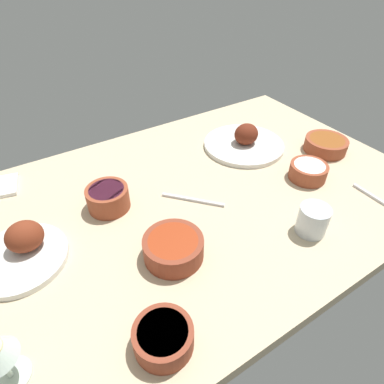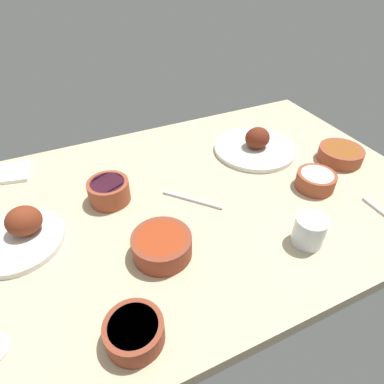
% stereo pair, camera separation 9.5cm
% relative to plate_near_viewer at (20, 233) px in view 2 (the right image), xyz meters
% --- Properties ---
extents(dining_table, '(1.40, 0.90, 0.04)m').
position_rel_plate_near_viewer_xyz_m(dining_table, '(0.46, -0.03, -0.05)').
color(dining_table, '#C6B28E').
rests_on(dining_table, ground).
extents(plate_near_viewer, '(0.22, 0.22, 0.09)m').
position_rel_plate_near_viewer_xyz_m(plate_near_viewer, '(0.00, 0.00, 0.00)').
color(plate_near_viewer, silver).
rests_on(plate_near_viewer, dining_table).
extents(plate_center_main, '(0.29, 0.29, 0.09)m').
position_rel_plate_near_viewer_xyz_m(plate_center_main, '(0.77, 0.11, -0.01)').
color(plate_center_main, silver).
rests_on(plate_center_main, dining_table).
extents(bowl_cream, '(0.12, 0.12, 0.05)m').
position_rel_plate_near_viewer_xyz_m(bowl_cream, '(0.82, -0.14, 0.00)').
color(bowl_cream, brown).
rests_on(bowl_cream, dining_table).
extents(bowl_sauce, '(0.15, 0.15, 0.06)m').
position_rel_plate_near_viewer_xyz_m(bowl_sauce, '(0.31, -0.19, 0.01)').
color(bowl_sauce, brown).
rests_on(bowl_sauce, dining_table).
extents(bowl_onions, '(0.12, 0.12, 0.06)m').
position_rel_plate_near_viewer_xyz_m(bowl_onions, '(0.24, 0.06, 0.01)').
color(bowl_onions, brown).
rests_on(bowl_onions, dining_table).
extents(bowl_soup, '(0.15, 0.15, 0.05)m').
position_rel_plate_near_viewer_xyz_m(bowl_soup, '(1.00, -0.06, 0.00)').
color(bowl_soup, brown).
rests_on(bowl_soup, dining_table).
extents(bowl_potatoes, '(0.12, 0.12, 0.05)m').
position_rel_plate_near_viewer_xyz_m(bowl_potatoes, '(0.18, -0.37, 0.00)').
color(bowl_potatoes, brown).
rests_on(bowl_potatoes, dining_table).
extents(water_tumbler, '(0.08, 0.08, 0.08)m').
position_rel_plate_near_viewer_xyz_m(water_tumbler, '(0.65, -0.31, 0.01)').
color(water_tumbler, silver).
rests_on(water_tumbler, dining_table).
extents(folded_napkin, '(0.17, 0.14, 0.01)m').
position_rel_plate_near_viewer_xyz_m(folded_napkin, '(-0.03, 0.33, -0.02)').
color(folded_napkin, white).
rests_on(folded_napkin, dining_table).
extents(spoon_loose, '(0.13, 0.15, 0.01)m').
position_rel_plate_near_viewer_xyz_m(spoon_loose, '(0.46, -0.04, -0.02)').
color(spoon_loose, silver).
rests_on(spoon_loose, dining_table).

